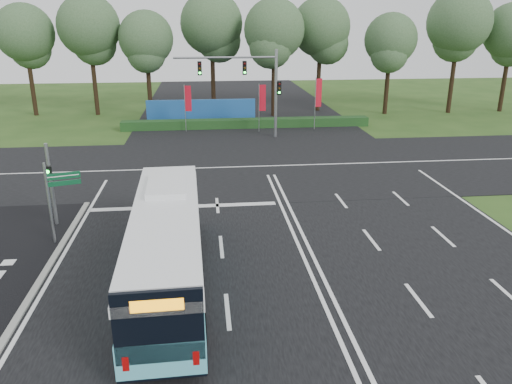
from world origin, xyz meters
TOP-DOWN VIEW (x-y plane):
  - ground at (0.00, 0.00)m, footprint 120.00×120.00m
  - road_main at (0.00, 0.00)m, footprint 20.00×120.00m
  - road_cross at (0.00, 12.00)m, footprint 120.00×14.00m
  - kerb_strip at (-10.10, -3.00)m, footprint 0.25×18.00m
  - city_bus at (-5.32, -3.02)m, footprint 2.64×11.25m
  - pedestrian_signal at (-10.94, 3.25)m, footprint 0.36×0.44m
  - street_sign at (-10.16, 1.29)m, footprint 1.37×0.46m
  - banner_flag_left at (-5.14, 23.43)m, footprint 0.59×0.10m
  - banner_flag_mid at (1.11, 22.70)m, footprint 0.61×0.06m
  - banner_flag_right at (6.03, 23.11)m, footprint 0.62×0.30m
  - traffic_light_gantry at (0.21, 20.50)m, footprint 8.41×0.28m
  - hedge at (0.00, 24.50)m, footprint 22.00×1.20m
  - blue_hoarding at (-4.00, 27.00)m, footprint 10.00×0.30m
  - eucalyptus_row at (3.37, 31.43)m, footprint 53.52×9.27m

SIDE VIEW (x-z plane):
  - ground at x=0.00m, z-range 0.00..0.00m
  - road_main at x=0.00m, z-range 0.00..0.04m
  - road_cross at x=0.00m, z-range 0.00..0.05m
  - kerb_strip at x=-10.10m, z-range 0.00..0.12m
  - hedge at x=0.00m, z-range 0.00..0.80m
  - blue_hoarding at x=-4.00m, z-range 0.00..2.20m
  - city_bus at x=-5.32m, z-range 0.01..3.22m
  - pedestrian_signal at x=-10.94m, z-range 0.18..4.15m
  - street_sign at x=-10.16m, z-range 0.50..4.13m
  - banner_flag_left at x=-5.14m, z-range 0.63..4.64m
  - banner_flag_mid at x=1.11m, z-range 0.64..4.74m
  - banner_flag_right at x=6.03m, z-range 0.69..5.20m
  - traffic_light_gantry at x=0.21m, z-range 1.16..8.16m
  - eucalyptus_row at x=3.37m, z-range 2.23..14.30m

